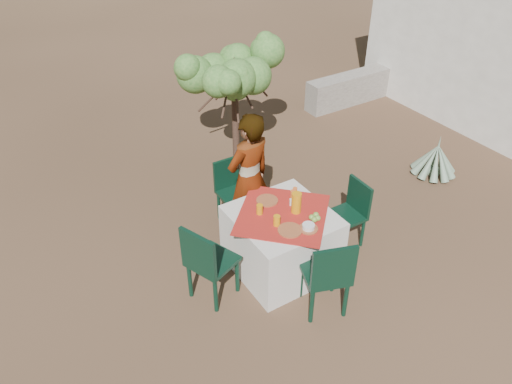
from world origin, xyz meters
TOP-DOWN VIEW (x-y plane):
  - ground at (0.00, 0.00)m, footprint 160.00×160.00m
  - table at (-0.37, 0.43)m, footprint 1.30×1.30m
  - chair_far at (-0.38, 1.52)m, footprint 0.39×0.39m
  - chair_near at (-0.36, -0.37)m, footprint 0.57×0.57m
  - chair_left at (-1.29, 0.44)m, footprint 0.57×0.57m
  - chair_right at (0.58, 0.37)m, footprint 0.40×0.40m
  - person at (-0.37, 1.11)m, footprint 0.67×0.50m
  - shrub_tree at (0.48, 2.86)m, footprint 1.37×1.35m
  - agave at (2.64, 0.86)m, footprint 0.66×0.65m
  - stone_wall at (3.60, 3.40)m, footprint 2.60×0.35m
  - plate_far at (-0.38, 0.72)m, footprint 0.25×0.25m
  - plate_near at (-0.46, 0.16)m, footprint 0.26×0.26m
  - glass_far at (-0.57, 0.57)m, footprint 0.07×0.07m
  - glass_near at (-0.53, 0.31)m, footprint 0.07×0.07m
  - juice_pitcher at (-0.22, 0.39)m, footprint 0.11×0.11m
  - bowl_plate at (-0.29, 0.08)m, footprint 0.20×0.20m
  - white_bowl at (-0.29, 0.08)m, footprint 0.13×0.13m
  - jar_left at (-0.11, 0.61)m, footprint 0.06×0.06m
  - jar_right at (-0.04, 0.67)m, footprint 0.05×0.05m
  - napkin_holder at (-0.19, 0.51)m, footprint 0.07×0.06m
  - fruit_cluster at (-0.14, 0.17)m, footprint 0.13×0.12m

SIDE VIEW (x-z plane):
  - ground at x=0.00m, z-range 0.00..0.00m
  - agave at x=2.64m, z-range -0.11..0.58m
  - stone_wall at x=3.60m, z-range 0.00..0.55m
  - table at x=-0.37m, z-range 0.00..0.76m
  - chair_right at x=0.58m, z-range 0.05..0.88m
  - chair_far at x=-0.38m, z-range 0.05..0.89m
  - chair_left at x=-1.29m, z-range 0.05..1.01m
  - chair_near at x=-0.36m, z-range 0.05..1.02m
  - bowl_plate at x=-0.29m, z-range 0.76..0.77m
  - plate_far at x=-0.38m, z-range 0.76..0.78m
  - plate_near at x=-0.46m, z-range 0.76..0.78m
  - fruit_cluster at x=-0.14m, z-range 0.76..0.83m
  - white_bowl at x=-0.29m, z-range 0.77..0.82m
  - napkin_holder at x=-0.19m, z-range 0.76..0.84m
  - jar_right at x=-0.04m, z-range 0.76..0.84m
  - jar_left at x=-0.11m, z-range 0.76..0.86m
  - glass_far at x=-0.57m, z-range 0.76..0.87m
  - glass_near at x=-0.53m, z-range 0.76..0.88m
  - person at x=-0.37m, z-range 0.00..1.66m
  - juice_pitcher at x=-0.22m, z-range 0.76..1.00m
  - shrub_tree at x=0.48m, z-range 0.47..2.08m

